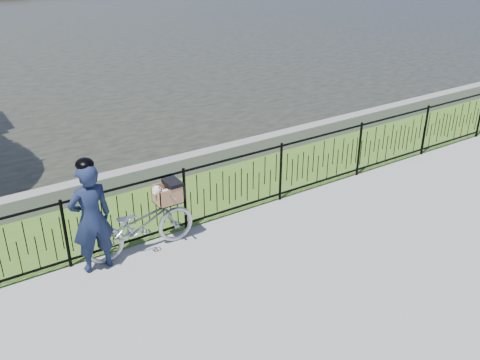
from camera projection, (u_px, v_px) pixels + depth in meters
ground at (290, 255)px, 8.47m from camera, size 120.00×120.00×0.00m
grass_strip at (208, 192)px, 10.42m from camera, size 60.00×2.00×0.01m
quay_wall at (184, 165)px, 11.09m from camera, size 60.00×0.30×0.40m
fence at (235, 185)px, 9.42m from camera, size 14.00×0.06×1.15m
bicycle_rig at (141, 224)px, 8.38m from camera, size 1.82×0.63×1.11m
cyclist at (91, 217)px, 7.78m from camera, size 0.65×0.44×1.81m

